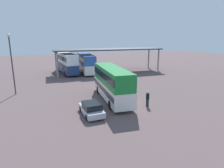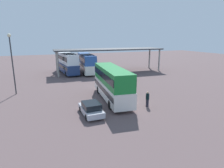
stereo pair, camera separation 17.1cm
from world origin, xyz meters
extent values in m
plane|color=#5C4A4B|center=(0.00, 0.00, 0.00)|extent=(140.00, 140.00, 0.00)
cube|color=silver|center=(-0.99, 2.19, 1.24)|extent=(3.50, 10.43, 1.77)
cube|color=#197A32|center=(-0.99, 2.19, 3.08)|extent=(3.41, 10.22, 1.92)
cube|color=black|center=(-0.99, 2.19, 1.45)|extent=(3.49, 10.02, 0.60)
cube|color=black|center=(-0.99, 2.19, 3.18)|extent=(3.49, 10.02, 0.77)
cube|color=black|center=(-0.44, 7.22, 1.50)|extent=(2.04, 0.32, 1.06)
cube|color=orange|center=(-0.44, 7.22, 2.35)|extent=(1.68, 0.26, 0.36)
cylinder|color=black|center=(-1.72, 5.46, 0.50)|extent=(0.39, 1.02, 1.00)
cylinder|color=black|center=(0.43, 5.22, 0.50)|extent=(0.39, 1.02, 1.00)
cylinder|color=black|center=(-2.41, -0.85, 0.50)|extent=(0.39, 1.02, 1.00)
cylinder|color=black|center=(-0.26, -1.08, 0.50)|extent=(0.39, 1.02, 1.00)
cube|color=#B4B7C2|center=(-4.79, -1.59, 0.49)|extent=(1.77, 3.81, 0.55)
cube|color=black|center=(-4.79, -1.78, 1.06)|extent=(1.61, 2.10, 0.58)
cylinder|color=black|center=(-5.59, -0.43, 0.30)|extent=(0.21, 0.60, 0.60)
cylinder|color=black|center=(-4.03, -0.41, 0.30)|extent=(0.21, 0.60, 0.60)
cylinder|color=black|center=(-5.55, -2.78, 0.30)|extent=(0.21, 0.60, 0.60)
cylinder|color=black|center=(-4.00, -2.75, 0.30)|extent=(0.21, 0.60, 0.60)
cube|color=navy|center=(-3.23, 22.47, 1.30)|extent=(3.18, 10.74, 1.90)
cube|color=white|center=(-3.23, 22.47, 3.27)|extent=(3.09, 10.52, 2.05)
cube|color=black|center=(-3.23, 22.47, 1.53)|extent=(3.18, 10.32, 0.64)
cube|color=black|center=(-3.23, 22.47, 3.38)|extent=(3.18, 10.32, 0.82)
cube|color=black|center=(-3.60, 27.70, 1.58)|extent=(2.07, 0.25, 1.14)
cube|color=orange|center=(-3.60, 27.70, 2.49)|extent=(1.70, 0.20, 0.36)
cylinder|color=black|center=(-4.56, 25.67, 0.50)|extent=(0.35, 1.02, 1.00)
cylinder|color=black|center=(-2.37, 25.82, 0.50)|extent=(0.35, 1.02, 1.00)
cylinder|color=black|center=(-4.09, 19.11, 0.50)|extent=(0.35, 1.02, 1.00)
cylinder|color=black|center=(-1.90, 19.27, 0.50)|extent=(0.35, 1.02, 1.00)
cube|color=silver|center=(0.75, 21.43, 1.23)|extent=(3.23, 10.60, 1.77)
cube|color=#2551A0|center=(0.75, 21.43, 3.07)|extent=(3.14, 10.38, 1.91)
cube|color=black|center=(0.75, 21.43, 1.44)|extent=(3.23, 10.18, 0.60)
cube|color=black|center=(0.75, 21.43, 3.17)|extent=(3.23, 10.18, 0.77)
cube|color=black|center=(1.16, 26.58, 1.50)|extent=(2.05, 0.26, 1.06)
cube|color=orange|center=(1.16, 26.58, 2.35)|extent=(1.69, 0.21, 0.36)
cylinder|color=black|center=(-0.08, 24.74, 0.50)|extent=(0.36, 1.02, 1.00)
cylinder|color=black|center=(2.08, 24.57, 0.50)|extent=(0.36, 1.02, 1.00)
cylinder|color=black|center=(-0.59, 18.29, 0.50)|extent=(0.36, 1.02, 1.00)
cylinder|color=black|center=(1.57, 18.12, 0.50)|extent=(0.36, 1.02, 1.00)
cube|color=#33353A|center=(5.77, 20.53, 4.99)|extent=(23.91, 7.01, 0.25)
cylinder|color=#9E9B93|center=(17.09, 22.13, 2.43)|extent=(0.36, 0.36, 4.87)
cylinder|color=#9E9B93|center=(16.84, 17.66, 2.43)|extent=(0.36, 0.36, 4.87)
cylinder|color=#9E9B93|center=(-5.30, 23.41, 2.43)|extent=(0.36, 0.36, 4.87)
cylinder|color=#9E9B93|center=(-5.55, 18.94, 2.43)|extent=(0.36, 0.36, 4.87)
cylinder|color=#33353A|center=(-12.41, 9.29, 3.86)|extent=(0.16, 0.16, 7.72)
sphere|color=beige|center=(-12.41, 9.29, 7.87)|extent=(0.44, 0.44, 0.44)
cylinder|color=#262633|center=(1.77, -1.65, 0.43)|extent=(0.32, 0.32, 0.85)
cylinder|color=black|center=(1.77, -1.65, 1.19)|extent=(0.38, 0.38, 0.67)
sphere|color=tan|center=(1.77, -1.65, 1.65)|extent=(0.24, 0.24, 0.24)
camera|label=1|loc=(-9.75, -19.25, 7.73)|focal=30.92mm
camera|label=2|loc=(-9.59, -19.32, 7.73)|focal=30.92mm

